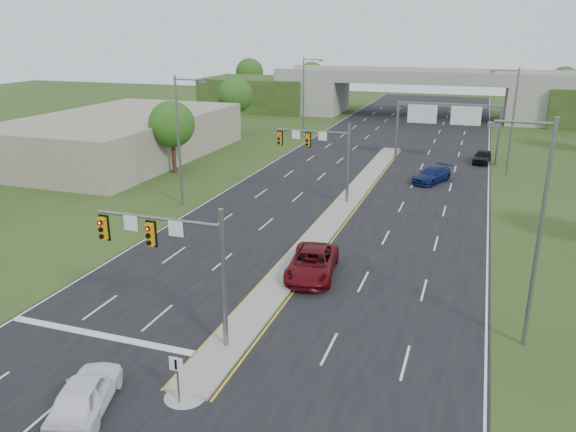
% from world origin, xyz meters
% --- Properties ---
extents(ground, '(240.00, 240.00, 0.00)m').
position_xyz_m(ground, '(0.00, 0.00, 0.00)').
color(ground, '#2A4017').
rests_on(ground, ground).
extents(road, '(24.00, 160.00, 0.02)m').
position_xyz_m(road, '(0.00, 35.00, 0.01)').
color(road, black).
rests_on(road, ground).
extents(median, '(2.00, 54.00, 0.16)m').
position_xyz_m(median, '(0.00, 23.00, 0.10)').
color(median, gray).
rests_on(median, road).
extents(median_nose, '(2.00, 2.00, 0.16)m').
position_xyz_m(median_nose, '(0.00, -4.00, 0.10)').
color(median_nose, gray).
rests_on(median_nose, road).
extents(lane_markings, '(23.72, 160.00, 0.01)m').
position_xyz_m(lane_markings, '(-0.60, 28.91, 0.02)').
color(lane_markings, gold).
rests_on(lane_markings, road).
extents(signal_mast_near, '(6.62, 0.60, 7.00)m').
position_xyz_m(signal_mast_near, '(-2.26, -0.07, 4.73)').
color(signal_mast_near, slate).
rests_on(signal_mast_near, ground).
extents(signal_mast_far, '(6.62, 0.60, 7.00)m').
position_xyz_m(signal_mast_far, '(-2.26, 24.93, 4.73)').
color(signal_mast_far, slate).
rests_on(signal_mast_far, ground).
extents(keep_right_sign, '(0.60, 0.13, 2.20)m').
position_xyz_m(keep_right_sign, '(0.00, -4.53, 1.52)').
color(keep_right_sign, slate).
rests_on(keep_right_sign, ground).
extents(sign_gantry, '(11.58, 0.44, 6.67)m').
position_xyz_m(sign_gantry, '(6.68, 44.92, 5.24)').
color(sign_gantry, slate).
rests_on(sign_gantry, ground).
extents(overpass, '(80.00, 14.00, 8.10)m').
position_xyz_m(overpass, '(0.00, 80.00, 3.55)').
color(overpass, gray).
rests_on(overpass, ground).
extents(lightpole_l_mid, '(2.85, 0.25, 11.00)m').
position_xyz_m(lightpole_l_mid, '(-13.30, 20.00, 6.10)').
color(lightpole_l_mid, slate).
rests_on(lightpole_l_mid, ground).
extents(lightpole_l_far, '(2.85, 0.25, 11.00)m').
position_xyz_m(lightpole_l_far, '(-13.30, 55.00, 6.10)').
color(lightpole_l_far, slate).
rests_on(lightpole_l_far, ground).
extents(lightpole_r_near, '(2.85, 0.25, 11.00)m').
position_xyz_m(lightpole_r_near, '(13.30, 5.00, 6.10)').
color(lightpole_r_near, slate).
rests_on(lightpole_r_near, ground).
extents(lightpole_r_far, '(2.85, 0.25, 11.00)m').
position_xyz_m(lightpole_r_far, '(13.30, 40.00, 6.10)').
color(lightpole_r_far, slate).
rests_on(lightpole_r_far, ground).
extents(tree_l_near, '(4.80, 4.80, 7.60)m').
position_xyz_m(tree_l_near, '(-20.00, 30.00, 5.18)').
color(tree_l_near, '#382316').
rests_on(tree_l_near, ground).
extents(tree_l_mid, '(5.20, 5.20, 8.12)m').
position_xyz_m(tree_l_mid, '(-24.00, 55.00, 5.51)').
color(tree_l_mid, '#382316').
rests_on(tree_l_mid, ground).
extents(tree_back_a, '(6.00, 6.00, 8.85)m').
position_xyz_m(tree_back_a, '(-38.00, 94.00, 5.84)').
color(tree_back_a, '#382316').
rests_on(tree_back_a, ground).
extents(tree_back_b, '(5.60, 5.60, 8.32)m').
position_xyz_m(tree_back_b, '(-24.00, 94.00, 5.51)').
color(tree_back_b, '#382316').
rests_on(tree_back_b, ground).
extents(tree_back_c, '(5.60, 5.60, 8.32)m').
position_xyz_m(tree_back_c, '(24.00, 94.00, 5.51)').
color(tree_back_c, '#382316').
rests_on(tree_back_c, ground).
extents(commercial_building, '(18.00, 30.00, 5.00)m').
position_xyz_m(commercial_building, '(-30.00, 35.00, 2.50)').
color(commercial_building, gray).
rests_on(commercial_building, ground).
extents(car_white, '(3.20, 5.03, 1.59)m').
position_xyz_m(car_white, '(-3.29, -6.10, 0.82)').
color(car_white, white).
rests_on(car_white, road).
extents(car_far_a, '(3.51, 6.27, 1.66)m').
position_xyz_m(car_far_a, '(1.50, 9.32, 0.85)').
color(car_far_a, '#57080F').
rests_on(car_far_a, road).
extents(car_far_b, '(4.02, 5.61, 1.51)m').
position_xyz_m(car_far_b, '(6.36, 34.80, 0.77)').
color(car_far_b, '#0D1B4F').
rests_on(car_far_b, road).
extents(car_far_c, '(2.22, 4.52, 1.48)m').
position_xyz_m(car_far_c, '(11.00, 45.53, 0.76)').
color(car_far_c, black).
rests_on(car_far_c, road).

